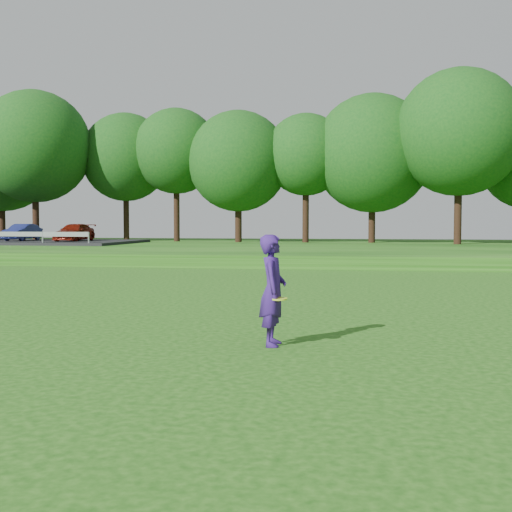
# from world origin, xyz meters

# --- Properties ---
(ground) EXTENTS (140.00, 140.00, 0.00)m
(ground) POSITION_xyz_m (0.00, 0.00, 0.00)
(ground) COLOR #15470D
(ground) RESTS_ON ground
(berm) EXTENTS (130.00, 30.00, 0.60)m
(berm) POSITION_xyz_m (0.00, 34.00, 0.30)
(berm) COLOR #15470D
(berm) RESTS_ON ground
(walking_path) EXTENTS (130.00, 1.60, 0.04)m
(walking_path) POSITION_xyz_m (0.00, 20.00, 0.02)
(walking_path) COLOR gray
(walking_path) RESTS_ON ground
(treeline) EXTENTS (104.00, 7.00, 15.00)m
(treeline) POSITION_xyz_m (0.00, 38.00, 8.10)
(treeline) COLOR #0F4513
(treeline) RESTS_ON berm
(woman) EXTENTS (0.51, 0.71, 1.88)m
(woman) POSITION_xyz_m (2.89, 1.44, 0.94)
(woman) COLOR navy
(woman) RESTS_ON ground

